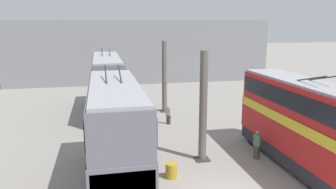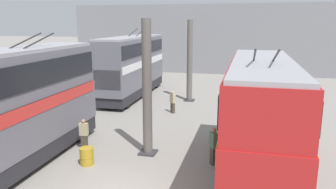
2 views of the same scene
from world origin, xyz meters
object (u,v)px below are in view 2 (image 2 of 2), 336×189
Objects in this scene: person_aisle_midway at (173,102)px; person_by_right_row at (84,133)px; bus_left_far at (260,115)px; bus_right_near at (21,100)px; person_by_left_row at (213,145)px; oil_drum at (87,156)px; bus_right_far at (132,63)px.

person_by_right_row is (-7.71, 2.85, -0.01)m from person_aisle_midway.
bus_right_near reaches higher than bus_left_far.
bus_right_near reaches higher than person_by_left_row.
person_by_left_row is 5.78m from oil_drum.
person_by_left_row is at bearing -146.12° from bus_right_far.
bus_right_far is 6.95× the size of person_aisle_midway.
bus_right_near is 11.07m from person_aisle_midway.
bus_right_near is 8.85m from person_by_left_row.
person_by_right_row is (0.29, 6.59, -0.11)m from person_by_left_row.
person_aisle_midway is 9.58m from oil_drum.
bus_right_near is 5.90× the size of person_by_right_row.
bus_right_far is 15.25m from person_by_left_row.
person_by_right_row is at bearing -41.28° from bus_right_near.
oil_drum is at bearing 91.98° from bus_left_far.
bus_left_far reaches higher than person_by_right_row.
bus_left_far is 6.06× the size of person_by_right_row.
bus_right_near is 5.30× the size of person_by_left_row.
bus_left_far is at bearing -86.29° from bus_right_near.
bus_right_near is at bearing 98.21° from oil_drum.
bus_right_near is 0.84× the size of bus_right_far.
oil_drum is at bearing 159.41° from person_by_left_row.
bus_left_far reaches higher than person_aisle_midway.
bus_right_far reaches higher than bus_left_far.
bus_right_far reaches higher than oil_drum.
person_by_right_row is at bearing -171.47° from bus_right_far.
person_by_right_row is (-12.26, -1.84, -2.10)m from bus_right_far.
bus_right_near is at bearing -45.88° from person_by_right_row.
bus_right_far is at bearing 37.01° from bus_left_far.
bus_right_near reaches higher than oil_drum.
bus_right_near is at bearing 18.55° from person_aisle_midway.
oil_drum is (0.41, -2.85, -2.57)m from bus_right_near.
person_by_left_row reaches higher than person_by_right_row.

